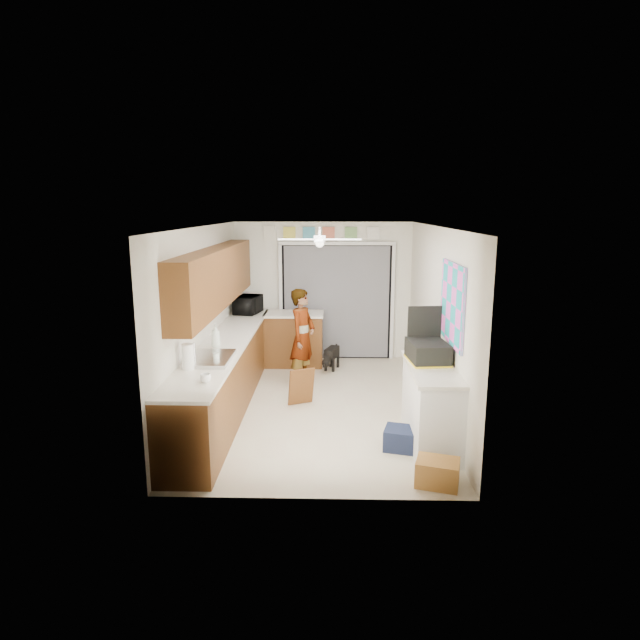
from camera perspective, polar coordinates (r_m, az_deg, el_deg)
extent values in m
plane|color=beige|center=(7.68, -0.08, -9.04)|extent=(5.00, 5.00, 0.00)
plane|color=white|center=(7.18, -0.08, 9.93)|extent=(5.00, 5.00, 0.00)
plane|color=white|center=(9.79, 0.31, 3.10)|extent=(3.20, 0.00, 3.20)
plane|color=white|center=(4.91, -0.86, -5.83)|extent=(3.20, 0.00, 3.20)
plane|color=white|center=(7.54, -12.32, 0.18)|extent=(0.00, 5.00, 5.00)
plane|color=white|center=(7.46, 12.30, 0.06)|extent=(0.00, 5.00, 5.00)
cube|color=brown|center=(7.68, -9.87, -5.68)|extent=(0.60, 4.80, 0.90)
cube|color=white|center=(7.55, -9.92, -2.28)|extent=(0.62, 4.80, 0.04)
cube|color=brown|center=(7.61, -10.98, 4.54)|extent=(0.32, 4.00, 0.80)
cube|color=silver|center=(6.60, -11.62, -4.11)|extent=(0.50, 0.76, 0.06)
cylinder|color=silver|center=(6.62, -13.26, -3.28)|extent=(0.03, 0.03, 0.22)
cube|color=brown|center=(9.48, -2.78, -2.13)|extent=(1.00, 0.60, 0.90)
cube|color=white|center=(9.38, -2.81, 0.65)|extent=(1.04, 0.64, 0.04)
cube|color=black|center=(9.79, 1.77, 1.91)|extent=(2.00, 0.06, 2.10)
cube|color=gray|center=(9.75, 1.77, 1.87)|extent=(1.90, 0.03, 2.05)
cube|color=white|center=(9.81, -4.20, 1.91)|extent=(0.06, 0.04, 2.10)
cube|color=white|center=(9.82, 7.74, 1.84)|extent=(0.06, 0.04, 2.10)
cube|color=white|center=(9.63, 1.81, 8.16)|extent=(2.10, 0.04, 0.06)
cube|color=#DDD249|center=(9.69, -3.28, 9.24)|extent=(0.22, 0.02, 0.22)
cube|color=#47A0BF|center=(9.66, -1.19, 9.25)|extent=(0.22, 0.02, 0.22)
cube|color=#D96B51|center=(9.65, 0.92, 9.24)|extent=(0.22, 0.02, 0.22)
cube|color=#73A75F|center=(9.66, 3.32, 9.23)|extent=(0.22, 0.02, 0.22)
cube|color=white|center=(9.68, 5.72, 9.19)|extent=(0.22, 0.02, 0.22)
cube|color=silver|center=(9.72, -5.37, 9.21)|extent=(0.22, 0.02, 0.26)
cube|color=white|center=(6.50, 11.76, -9.04)|extent=(0.50, 1.40, 0.90)
cube|color=white|center=(6.35, 11.85, -5.07)|extent=(0.54, 1.44, 0.04)
cube|color=#FF5DDE|center=(6.42, 13.92, 1.72)|extent=(0.03, 1.15, 0.95)
cube|color=white|center=(7.39, -0.04, 8.59)|extent=(1.14, 1.14, 0.24)
imported|color=black|center=(9.37, -7.68, 1.63)|extent=(0.48, 0.62, 0.31)
imported|color=silver|center=(7.17, -11.06, -1.63)|extent=(0.14, 0.14, 0.31)
imported|color=white|center=(5.79, -12.11, -6.08)|extent=(0.14, 0.14, 0.09)
cylinder|color=silver|center=(6.51, -11.00, -3.93)|extent=(0.09, 0.09, 0.11)
cylinder|color=white|center=(6.26, -13.89, -3.83)|extent=(0.17, 0.17, 0.29)
cube|color=black|center=(6.51, 11.40, -3.34)|extent=(0.49, 0.61, 0.25)
cube|color=yellow|center=(6.54, 11.36, -4.27)|extent=(0.50, 0.62, 0.02)
cube|color=black|center=(6.73, 11.07, -0.63)|extent=(0.42, 0.07, 0.50)
cube|color=#C88C3F|center=(5.72, 12.41, -15.61)|extent=(0.49, 0.42, 0.26)
cube|color=#141B34|center=(6.41, 8.77, -12.41)|extent=(0.47, 0.43, 0.25)
cube|color=brown|center=(7.60, -2.00, -7.10)|extent=(0.39, 0.28, 0.54)
imported|color=white|center=(8.38, -1.88, -1.81)|extent=(0.56, 0.65, 1.52)
cube|color=black|center=(9.26, 1.27, -3.97)|extent=(0.39, 0.59, 0.43)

